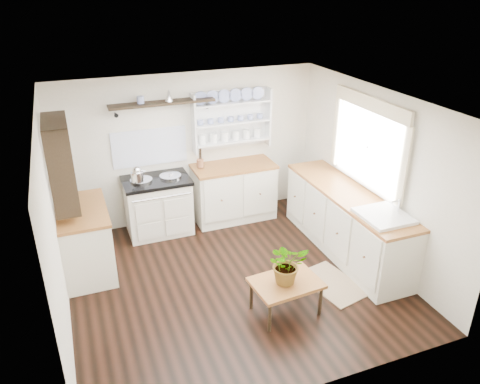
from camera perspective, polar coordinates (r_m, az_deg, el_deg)
name	(u,v)px	position (r m, az deg, el deg)	size (l,w,h in m)	color
floor	(234,279)	(6.12, -0.79, -10.58)	(4.00, 3.80, 0.01)	black
wall_back	(190,148)	(7.21, -6.14, 5.32)	(4.00, 0.02, 2.30)	beige
wall_right	(375,175)	(6.44, 16.08, 1.99)	(0.02, 3.80, 2.30)	beige
wall_left	(54,229)	(5.26, -21.78, -4.22)	(0.02, 3.80, 2.30)	beige
ceiling	(232,103)	(5.13, -0.94, 10.78)	(4.00, 3.80, 0.01)	white
window	(368,142)	(6.38, 15.37, 5.86)	(0.08, 1.55, 1.22)	white
aga_cooker	(158,205)	(7.06, -9.94, -1.60)	(0.97, 0.68, 0.90)	beige
back_cabinets	(234,191)	(7.37, -0.78, 0.13)	(1.27, 0.63, 0.90)	beige
right_cabinets	(346,221)	(6.64, 12.79, -3.52)	(0.62, 2.43, 0.90)	beige
belfast_sink	(383,224)	(5.96, 17.00, -3.81)	(0.55, 0.60, 0.45)	white
left_cabinets	(86,239)	(6.38, -18.30, -5.50)	(0.62, 1.13, 0.90)	beige
plate_rack	(230,119)	(7.23, -1.19, 8.91)	(1.20, 0.22, 0.90)	white
high_shelf	(162,104)	(6.79, -9.46, 10.58)	(1.50, 0.29, 0.16)	black
left_shelving	(60,162)	(5.92, -21.05, 3.44)	(0.28, 0.80, 1.05)	black
kettle	(137,174)	(6.67, -12.45, 2.17)	(0.17, 0.17, 0.21)	silver
utensil_crock	(200,163)	(7.09, -4.87, 3.50)	(0.11, 0.11, 0.12)	brown
center_table	(286,285)	(5.43, 5.64, -11.21)	(0.80, 0.60, 0.41)	brown
potted_plant	(287,263)	(5.26, 5.78, -8.65)	(0.44, 0.38, 0.49)	#3F7233
floor_rug	(333,284)	(6.14, 11.22, -10.89)	(0.55, 0.85, 0.02)	olive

